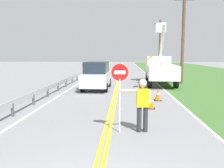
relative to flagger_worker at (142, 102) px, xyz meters
name	(u,v)px	position (x,y,z in m)	size (l,w,h in m)	color
centerline_yellow_left	(118,80)	(-1.28, 15.82, -1.04)	(0.11, 110.00, 0.01)	yellow
centerline_yellow_right	(119,80)	(-1.10, 15.82, -1.04)	(0.11, 110.00, 0.01)	yellow
edge_line_right	(154,81)	(2.41, 15.82, -1.04)	(0.12, 110.00, 0.01)	silver
edge_line_left	(84,80)	(-4.79, 15.82, -1.04)	(0.12, 110.00, 0.01)	silver
flagger_worker	(142,102)	(0.00, 0.00, 0.00)	(1.08, 0.29, 1.83)	#2D2D33
stop_sign_paddle	(120,83)	(-0.76, -0.10, 0.66)	(0.56, 0.04, 2.33)	silver
utility_bucket_truck	(160,68)	(2.59, 13.20, 0.37)	(3.00, 6.92, 5.42)	white
oncoming_suv_nearest	(97,75)	(-2.71, 9.75, 0.01)	(1.98, 4.64, 2.10)	silver
utility_pole_near	(183,37)	(4.65, 13.71, 3.17)	(1.80, 0.28, 8.07)	brown
utility_pole_mid	(160,45)	(4.75, 28.13, 3.06)	(1.80, 0.28, 7.84)	brown
traffic_cone_lead	(151,102)	(0.70, 3.48, -0.71)	(0.40, 0.40, 0.70)	orange
traffic_cone_mid	(158,95)	(1.33, 5.51, -0.71)	(0.40, 0.40, 0.70)	orange
traffic_cone_tail	(142,87)	(0.71, 8.86, -0.71)	(0.40, 0.40, 0.70)	orange
guardrail_left_shoulder	(69,79)	(-5.39, 12.00, -0.53)	(0.10, 32.00, 0.71)	#9EA0A3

